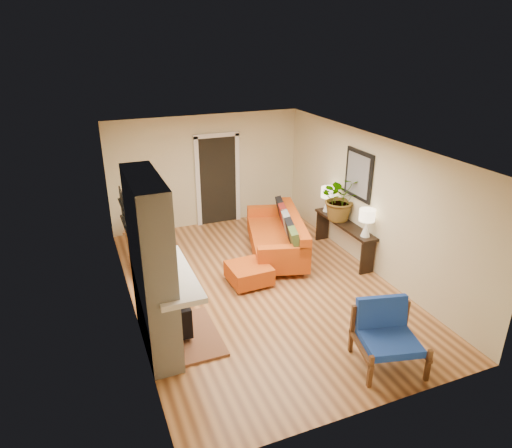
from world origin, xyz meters
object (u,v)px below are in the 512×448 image
object	(u,v)px
dining_table	(152,229)
console_table	(344,229)
blue_chair	(386,331)
ottoman	(249,273)
sofa	(280,236)
lamp_far	(328,196)
lamp_near	(367,220)
houseplant	(341,198)

from	to	relation	value
dining_table	console_table	xyz separation A→B (m)	(3.65, -1.34, -0.06)
blue_chair	ottoman	bearing A→B (deg)	109.89
console_table	sofa	bearing A→B (deg)	154.36
ottoman	console_table	size ratio (longest dim) A/B	0.41
blue_chair	lamp_far	size ratio (longest dim) A/B	1.89
console_table	lamp_near	xyz separation A→B (m)	(0.00, -0.71, 0.49)
dining_table	lamp_near	size ratio (longest dim) A/B	3.41
ottoman	lamp_far	world-z (taller)	lamp_far
lamp_near	houseplant	xyz separation A→B (m)	(-0.01, 0.90, 0.14)
dining_table	lamp_far	bearing A→B (deg)	-9.90
blue_chair	houseplant	distance (m)	3.54
lamp_near	dining_table	bearing A→B (deg)	150.60
blue_chair	lamp_far	bearing A→B (deg)	71.72
ottoman	lamp_far	xyz separation A→B (m)	(2.22, 1.06, 0.85)
sofa	console_table	distance (m)	1.31
blue_chair	sofa	bearing A→B (deg)	88.88
ottoman	console_table	distance (m)	2.28
ottoman	console_table	world-z (taller)	console_table
console_table	lamp_far	world-z (taller)	lamp_far
blue_chair	lamp_near	xyz separation A→B (m)	(1.24, 2.34, 0.58)
lamp_far	houseplant	distance (m)	0.53
houseplant	lamp_far	bearing A→B (deg)	88.89
sofa	lamp_far	bearing A→B (deg)	7.07
lamp_far	houseplant	world-z (taller)	houseplant
ottoman	dining_table	xyz separation A→B (m)	(-1.43, 1.69, 0.43)
lamp_near	console_table	bearing A→B (deg)	90.00
ottoman	console_table	xyz separation A→B (m)	(2.22, 0.35, 0.36)
dining_table	lamp_near	distance (m)	4.21
blue_chair	lamp_near	bearing A→B (deg)	62.06
lamp_far	houseplant	xyz separation A→B (m)	(-0.01, -0.52, 0.14)
ottoman	lamp_near	world-z (taller)	lamp_near
houseplant	lamp_near	bearing A→B (deg)	-89.36
sofa	lamp_far	xyz separation A→B (m)	(1.17, 0.15, 0.66)
ottoman	lamp_far	bearing A→B (deg)	25.42
dining_table	console_table	size ratio (longest dim) A/B	1.00
lamp_near	sofa	bearing A→B (deg)	132.61
sofa	houseplant	distance (m)	1.46
houseplant	blue_chair	bearing A→B (deg)	-110.80
blue_chair	houseplant	size ratio (longest dim) A/B	1.08
lamp_near	blue_chair	bearing A→B (deg)	-117.94
sofa	lamp_near	size ratio (longest dim) A/B	4.63
dining_table	houseplant	distance (m)	3.86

